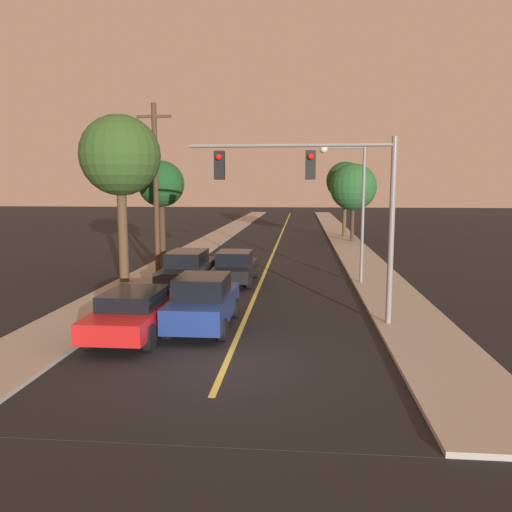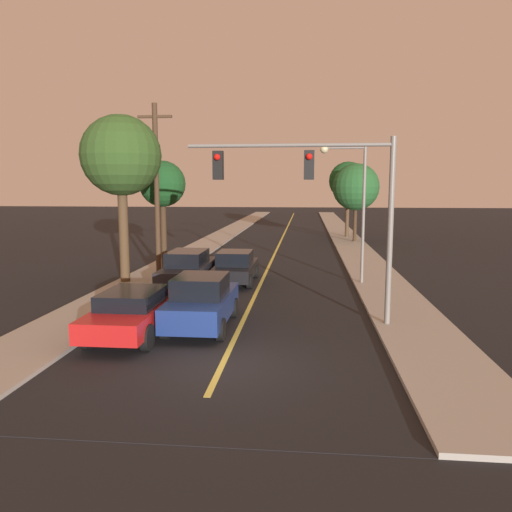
% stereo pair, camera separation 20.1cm
% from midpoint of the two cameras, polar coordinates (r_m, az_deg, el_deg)
% --- Properties ---
extents(ground_plane, '(200.00, 200.00, 0.00)m').
position_cam_midpoint_polar(ground_plane, '(12.89, -3.42, -12.33)').
color(ground_plane, black).
extents(road_surface, '(8.56, 80.00, 0.01)m').
position_cam_midpoint_polar(road_surface, '(48.18, 3.37, 2.57)').
color(road_surface, black).
rests_on(road_surface, ground).
extents(sidewalk_left, '(2.50, 80.00, 0.12)m').
position_cam_midpoint_polar(sidewalk_left, '(48.72, -3.15, 2.69)').
color(sidewalk_left, '#9E998E').
rests_on(sidewalk_left, ground).
extents(sidewalk_right, '(2.50, 80.00, 0.12)m').
position_cam_midpoint_polar(sidewalk_right, '(48.27, 9.95, 2.54)').
color(sidewalk_right, '#9E998E').
rests_on(sidewalk_right, ground).
extents(car_near_lane_front, '(1.87, 4.33, 1.71)m').
position_cam_midpoint_polar(car_near_lane_front, '(15.95, -5.84, -5.20)').
color(car_near_lane_front, navy).
rests_on(car_near_lane_front, ground).
extents(car_near_lane_second, '(1.86, 4.35, 1.51)m').
position_cam_midpoint_polar(car_near_lane_second, '(23.30, -2.12, -1.24)').
color(car_near_lane_second, black).
rests_on(car_near_lane_second, ground).
extents(car_outer_lane_front, '(1.94, 4.85, 1.40)m').
position_cam_midpoint_polar(car_outer_lane_front, '(15.58, -13.37, -6.04)').
color(car_outer_lane_front, red).
rests_on(car_outer_lane_front, ground).
extents(car_outer_lane_second, '(1.84, 5.18, 1.69)m').
position_cam_midpoint_polar(car_outer_lane_second, '(22.21, -7.46, -1.54)').
color(car_outer_lane_second, black).
rests_on(car_outer_lane_second, ground).
extents(traffic_signal_mast, '(6.48, 0.42, 5.87)m').
position_cam_midpoint_polar(traffic_signal_mast, '(15.88, 7.77, 7.64)').
color(traffic_signal_mast, slate).
rests_on(traffic_signal_mast, ground).
extents(streetlamp_right, '(2.06, 0.36, 6.21)m').
position_cam_midpoint_polar(streetlamp_right, '(22.97, 11.16, 7.11)').
color(streetlamp_right, slate).
rests_on(streetlamp_right, ground).
extents(utility_pole_left, '(1.60, 0.24, 8.12)m').
position_cam_midpoint_polar(utility_pole_left, '(23.82, -11.05, 7.48)').
color(utility_pole_left, '#422D1E').
rests_on(utility_pole_left, ground).
extents(tree_left_near, '(3.60, 3.60, 7.54)m').
position_cam_midpoint_polar(tree_left_near, '(23.54, -14.94, 10.90)').
color(tree_left_near, '#4C3823').
rests_on(tree_left_near, ground).
extents(tree_left_far, '(2.40, 2.40, 5.70)m').
position_cam_midpoint_polar(tree_left_far, '(26.72, -10.43, 7.98)').
color(tree_left_far, '#3D2B1C').
rests_on(tree_left_far, ground).
extents(tree_right_near, '(3.31, 3.31, 6.54)m').
position_cam_midpoint_polar(tree_right_near, '(44.75, 10.60, 8.41)').
color(tree_right_near, '#4C3823').
rests_on(tree_right_near, ground).
extents(tree_right_far, '(3.73, 3.73, 6.22)m').
position_cam_midpoint_polar(tree_right_far, '(40.88, 11.49, 7.73)').
color(tree_right_far, '#3D2B1C').
rests_on(tree_right_far, ground).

